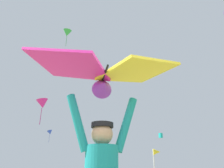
{
  "coord_description": "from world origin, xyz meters",
  "views": [
    {
      "loc": [
        0.35,
        -1.95,
        1.14
      ],
      "look_at": [
        0.14,
        2.63,
        3.07
      ],
      "focal_mm": 32.97,
      "sensor_mm": 36.0,
      "label": 1
    }
  ],
  "objects_px": {
    "distant_kite_blue_mid_right": "(50,132)",
    "marker_flag": "(156,155)",
    "distant_kite_yellow_overhead_distant": "(149,63)",
    "distant_kite_green_high_left": "(67,33)",
    "distant_kite_magenta_far_center": "(42,104)",
    "distant_kite_teal_high_right": "(161,135)",
    "held_stunt_kite": "(104,73)"
  },
  "relations": [
    {
      "from": "marker_flag",
      "to": "distant_kite_yellow_overhead_distant",
      "type": "bearing_deg",
      "value": 81.13
    },
    {
      "from": "distant_kite_teal_high_right",
      "to": "marker_flag",
      "type": "xyz_separation_m",
      "value": [
        -4.65,
        -23.76,
        -4.38
      ]
    },
    {
      "from": "distant_kite_yellow_overhead_distant",
      "to": "marker_flag",
      "type": "distance_m",
      "value": 17.97
    },
    {
      "from": "distant_kite_blue_mid_right",
      "to": "distant_kite_green_high_left",
      "type": "distance_m",
      "value": 16.69
    },
    {
      "from": "distant_kite_blue_mid_right",
      "to": "distant_kite_magenta_far_center",
      "type": "bearing_deg",
      "value": -74.89
    },
    {
      "from": "distant_kite_teal_high_right",
      "to": "distant_kite_yellow_overhead_distant",
      "type": "distance_m",
      "value": 12.64
    },
    {
      "from": "held_stunt_kite",
      "to": "marker_flag",
      "type": "relative_size",
      "value": 0.9
    },
    {
      "from": "held_stunt_kite",
      "to": "distant_kite_yellow_overhead_distant",
      "type": "height_order",
      "value": "distant_kite_yellow_overhead_distant"
    },
    {
      "from": "distant_kite_teal_high_right",
      "to": "distant_kite_green_high_left",
      "type": "distance_m",
      "value": 21.2
    },
    {
      "from": "distant_kite_magenta_far_center",
      "to": "distant_kite_teal_high_right",
      "type": "bearing_deg",
      "value": 40.87
    },
    {
      "from": "distant_kite_blue_mid_right",
      "to": "marker_flag",
      "type": "xyz_separation_m",
      "value": [
        13.42,
        -25.98,
        -5.35
      ]
    },
    {
      "from": "distant_kite_blue_mid_right",
      "to": "distant_kite_magenta_far_center",
      "type": "xyz_separation_m",
      "value": [
        3.91,
        -14.48,
        0.49
      ]
    },
    {
      "from": "distant_kite_green_high_left",
      "to": "distant_kite_yellow_overhead_distant",
      "type": "distance_m",
      "value": 13.95
    },
    {
      "from": "marker_flag",
      "to": "held_stunt_kite",
      "type": "bearing_deg",
      "value": -103.52
    },
    {
      "from": "distant_kite_blue_mid_right",
      "to": "marker_flag",
      "type": "distance_m",
      "value": 29.73
    },
    {
      "from": "held_stunt_kite",
      "to": "marker_flag",
      "type": "bearing_deg",
      "value": 76.48
    },
    {
      "from": "distant_kite_blue_mid_right",
      "to": "distant_kite_magenta_far_center",
      "type": "relative_size",
      "value": 0.72
    },
    {
      "from": "distant_kite_teal_high_right",
      "to": "distant_kite_blue_mid_right",
      "type": "bearing_deg",
      "value": 172.99
    },
    {
      "from": "distant_kite_green_high_left",
      "to": "distant_kite_yellow_overhead_distant",
      "type": "bearing_deg",
      "value": -15.77
    },
    {
      "from": "held_stunt_kite",
      "to": "distant_kite_teal_high_right",
      "type": "relative_size",
      "value": 2.46
    },
    {
      "from": "distant_kite_blue_mid_right",
      "to": "distant_kite_yellow_overhead_distant",
      "type": "height_order",
      "value": "distant_kite_yellow_overhead_distant"
    },
    {
      "from": "distant_kite_teal_high_right",
      "to": "distant_kite_green_high_left",
      "type": "bearing_deg",
      "value": -153.83
    },
    {
      "from": "distant_kite_teal_high_right",
      "to": "distant_kite_yellow_overhead_distant",
      "type": "relative_size",
      "value": 0.76
    },
    {
      "from": "distant_kite_magenta_far_center",
      "to": "marker_flag",
      "type": "bearing_deg",
      "value": -50.41
    },
    {
      "from": "distant_kite_yellow_overhead_distant",
      "to": "distant_kite_magenta_far_center",
      "type": "bearing_deg",
      "value": -169.63
    },
    {
      "from": "held_stunt_kite",
      "to": "distant_kite_yellow_overhead_distant",
      "type": "relative_size",
      "value": 1.86
    },
    {
      "from": "distant_kite_blue_mid_right",
      "to": "marker_flag",
      "type": "bearing_deg",
      "value": -62.68
    },
    {
      "from": "held_stunt_kite",
      "to": "distant_kite_teal_high_right",
      "type": "xyz_separation_m",
      "value": [
        6.21,
        30.23,
        3.88
      ]
    },
    {
      "from": "distant_kite_green_high_left",
      "to": "held_stunt_kite",
      "type": "bearing_deg",
      "value": -71.52
    },
    {
      "from": "distant_kite_teal_high_right",
      "to": "held_stunt_kite",
      "type": "bearing_deg",
      "value": -101.6
    },
    {
      "from": "distant_kite_green_high_left",
      "to": "distant_kite_magenta_far_center",
      "type": "xyz_separation_m",
      "value": [
        -0.16,
        -5.37,
        -12.9
      ]
    },
    {
      "from": "marker_flag",
      "to": "distant_kite_green_high_left",
      "type": "bearing_deg",
      "value": 119.01
    }
  ]
}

